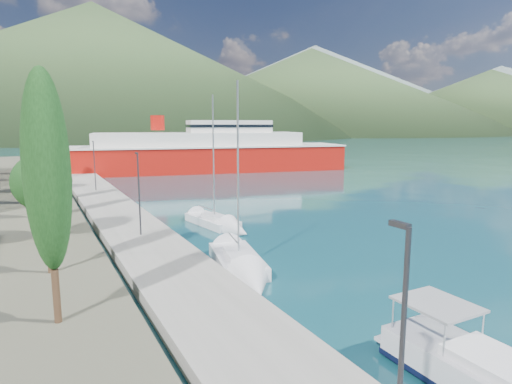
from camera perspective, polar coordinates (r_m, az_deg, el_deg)
ground at (r=137.15m, az=-21.12°, el=4.72°), size 1400.00×1400.00×0.00m
quay at (r=43.33m, az=-18.24°, el=-2.71°), size 5.00×88.00×0.80m
hills_far at (r=656.76m, az=-14.43°, el=14.75°), size 1480.00×900.00×180.00m
hills_near at (r=406.77m, az=-11.69°, el=14.54°), size 1010.00×520.00×115.00m
tree_row at (r=45.32m, az=-27.09°, el=4.17°), size 4.04×62.02×10.77m
lamp_posts at (r=32.00m, az=-15.24°, el=0.09°), size 0.15×49.93×6.06m
sailboat_near at (r=25.32m, az=-1.46°, el=-10.70°), size 4.37×8.99×12.41m
sailboat_mid at (r=36.69m, az=-4.22°, el=-4.51°), size 3.49×8.73×12.22m
ferry at (r=82.15m, az=-7.35°, el=5.10°), size 56.70×22.44×11.02m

